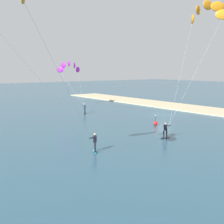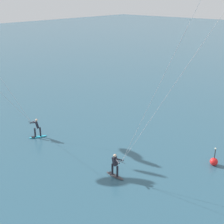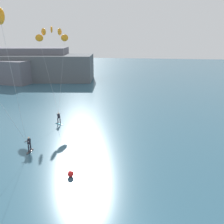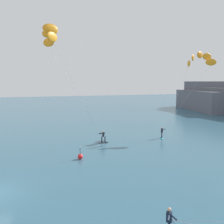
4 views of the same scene
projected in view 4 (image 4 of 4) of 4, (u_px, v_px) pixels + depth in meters
name	position (u px, v px, depth m)	size (l,w,h in m)	color
kitesurfer_nearshore	(53.00, 39.00, 28.54)	(5.48, 8.24, 15.04)	#333338
kitesurfer_far_out	(198.00, 62.00, 39.45)	(6.96, 11.00, 13.18)	#23ADD1
marker_buoy	(80.00, 156.00, 25.53)	(0.56, 0.56, 1.38)	red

